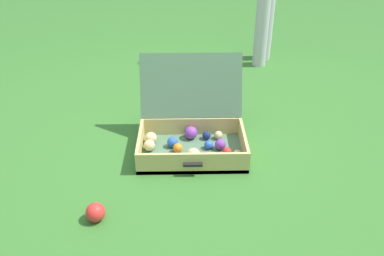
% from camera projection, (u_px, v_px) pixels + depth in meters
% --- Properties ---
extents(ground_plane, '(16.00, 16.00, 0.00)m').
position_uv_depth(ground_plane, '(178.00, 149.00, 2.52)').
color(ground_plane, '#336B28').
extents(open_suitcase, '(0.65, 0.60, 0.53)m').
position_uv_depth(open_suitcase, '(191.00, 131.00, 2.48)').
color(open_suitcase, '#4C7051').
rests_on(open_suitcase, ground).
extents(stray_ball_on_grass, '(0.10, 0.10, 0.10)m').
position_uv_depth(stray_ball_on_grass, '(95.00, 212.00, 1.96)').
color(stray_ball_on_grass, red).
rests_on(stray_ball_on_grass, ground).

